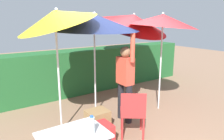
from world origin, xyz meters
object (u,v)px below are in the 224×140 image
chair_plastic (133,111)px  person_vendor (125,78)px  umbrella_orange (94,22)px  bottle_water (92,126)px  umbrella_rainbow (163,21)px  umbrella_navy (56,18)px  crate_cardboard (98,119)px  cooler_box (97,137)px  umbrella_yellow (133,21)px

chair_plastic → person_vendor: bearing=64.5°
person_vendor → chair_plastic: bearing=-115.5°
umbrella_orange → bottle_water: bearing=-120.8°
umbrella_orange → person_vendor: (0.37, -0.59, -1.13)m
chair_plastic → umbrella_orange: bearing=93.6°
bottle_water → umbrella_rainbow: bearing=27.8°
chair_plastic → umbrella_navy: bearing=138.2°
crate_cardboard → bottle_water: size_ratio=1.77×
umbrella_navy → cooler_box: (0.30, -0.81, -1.96)m
umbrella_yellow → bottle_water: bearing=-137.1°
cooler_box → person_vendor: bearing=28.1°
umbrella_orange → umbrella_rainbow: bearing=-21.2°
umbrella_rainbow → umbrella_navy: umbrella_navy is taller
umbrella_yellow → chair_plastic: umbrella_yellow is taller
person_vendor → bottle_water: 2.02m
umbrella_navy → bottle_water: umbrella_navy is taller
cooler_box → crate_cardboard: size_ratio=1.26×
chair_plastic → bottle_water: 1.46m
umbrella_navy → crate_cardboard: bearing=-22.6°
umbrella_yellow → umbrella_navy: bearing=-161.9°
umbrella_orange → chair_plastic: umbrella_orange is taller
umbrella_rainbow → umbrella_yellow: bearing=91.9°
bottle_water → crate_cardboard: bearing=57.6°
umbrella_orange → crate_cardboard: bearing=-116.9°
umbrella_rainbow → bottle_water: 3.16m
umbrella_navy → crate_cardboard: (0.64, -0.26, -1.96)m
bottle_water → umbrella_yellow: bearing=42.9°
person_vendor → umbrella_rainbow: bearing=1.7°
umbrella_yellow → person_vendor: (-1.03, -1.04, -1.15)m
cooler_box → chair_plastic: bearing=-6.9°
umbrella_rainbow → crate_cardboard: size_ratio=5.49×
chair_plastic → cooler_box: size_ratio=1.66×
person_vendor → cooler_box: size_ratio=3.51×
cooler_box → umbrella_rainbow: bearing=15.4°
umbrella_orange → cooler_box: size_ratio=4.26×
umbrella_navy → chair_plastic: (1.01, -0.90, -1.64)m
umbrella_orange → cooler_box: umbrella_orange is taller
umbrella_yellow → crate_cardboard: size_ratio=6.07×
umbrella_yellow → chair_plastic: 2.65m
umbrella_orange → umbrella_navy: size_ratio=0.92×
crate_cardboard → chair_plastic: bearing=-59.7°
bottle_water → person_vendor: bearing=41.2°
cooler_box → umbrella_navy: bearing=109.9°
umbrella_rainbow → chair_plastic: umbrella_rainbow is taller
umbrella_navy → bottle_water: size_ratio=10.34×
cooler_box → bottle_water: size_ratio=2.23×
umbrella_rainbow → umbrella_orange: size_ratio=1.02×
umbrella_rainbow → person_vendor: size_ratio=1.24×
umbrella_rainbow → person_vendor: bearing=-178.3°
umbrella_rainbow → umbrella_orange: bearing=158.8°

